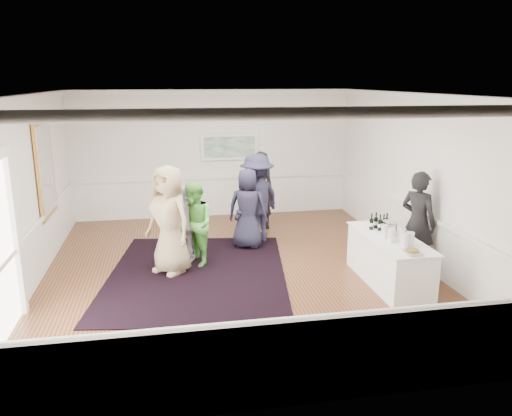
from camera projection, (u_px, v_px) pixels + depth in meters
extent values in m
plane|color=brown|center=(237.00, 271.00, 9.22)|extent=(8.00, 8.00, 0.00)
cube|color=white|center=(236.00, 94.00, 8.42)|extent=(7.00, 8.00, 0.02)
cube|color=white|center=(26.00, 194.00, 8.20)|extent=(0.02, 8.00, 3.20)
cube|color=white|center=(419.00, 179.00, 9.43)|extent=(0.02, 8.00, 3.20)
cube|color=white|center=(214.00, 154.00, 12.62)|extent=(7.00, 0.02, 3.20)
cube|color=white|center=(294.00, 268.00, 5.01)|extent=(7.00, 0.02, 3.20)
cube|color=gold|center=(45.00, 169.00, 9.39)|extent=(0.04, 1.25, 1.85)
cube|color=white|center=(46.00, 169.00, 9.40)|extent=(0.01, 1.05, 1.65)
cube|color=white|center=(15.00, 237.00, 7.28)|extent=(0.10, 0.14, 2.40)
cube|color=white|center=(229.00, 147.00, 12.60)|extent=(1.44, 0.05, 0.66)
cube|color=#296F42|center=(230.00, 147.00, 12.57)|extent=(1.30, 0.01, 0.52)
cube|color=black|center=(197.00, 274.00, 9.06)|extent=(3.74, 4.56, 0.02)
cube|color=white|center=(389.00, 261.00, 8.57)|extent=(0.73, 2.02, 0.82)
cube|color=white|center=(390.00, 238.00, 8.46)|extent=(0.79, 2.08, 0.02)
imported|color=black|center=(418.00, 223.00, 8.96)|extent=(0.73, 0.82, 1.88)
imported|color=tan|center=(169.00, 220.00, 8.93)|extent=(1.13, 1.14, 1.99)
imported|color=#64CB51|center=(195.00, 224.00, 9.35)|extent=(0.86, 0.95, 1.61)
imported|color=silver|center=(185.00, 224.00, 9.52)|extent=(0.94, 0.59, 1.50)
imported|color=#222238|center=(257.00, 199.00, 10.64)|extent=(1.42, 1.33, 1.93)
imported|color=black|center=(260.00, 191.00, 11.60)|extent=(0.72, 0.52, 1.85)
imported|color=#222238|center=(248.00, 208.00, 10.34)|extent=(0.96, 0.80, 1.68)
cylinder|color=#67AA3C|center=(391.00, 235.00, 8.19)|extent=(0.12, 0.12, 0.24)
cylinder|color=#C53A39|center=(402.00, 235.00, 8.20)|extent=(0.12, 0.12, 0.24)
cylinder|color=#7BC245|center=(385.00, 231.00, 8.39)|extent=(0.12, 0.12, 0.24)
cylinder|color=white|center=(411.00, 238.00, 8.01)|extent=(0.12, 0.12, 0.24)
cylinder|color=#E54543|center=(405.00, 240.00, 7.95)|extent=(0.12, 0.12, 0.24)
cylinder|color=silver|center=(390.00, 229.00, 8.55)|extent=(0.26, 0.26, 0.25)
imported|color=white|center=(412.00, 252.00, 7.63)|extent=(0.29, 0.29, 0.07)
cylinder|color=olive|center=(412.00, 251.00, 7.62)|extent=(0.19, 0.19, 0.04)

